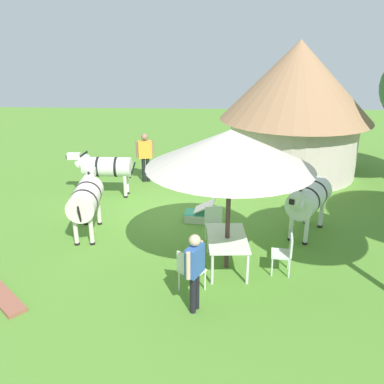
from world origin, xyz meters
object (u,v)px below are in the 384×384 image
object	(u,v)px
patio_chair_near_hut	(189,269)
patio_chair_east_end	(286,251)
patio_chair_near_lawn	(214,222)
zebra_nearest_camera	(105,167)
standing_watcher	(145,153)
thatched_hut	(296,104)
patio_dining_table	(227,241)
zebra_by_umbrella	(86,198)
guest_beside_umbrella	(195,266)
striped_lounge_chair	(198,212)
shade_umbrella	(230,149)
zebra_toward_hut	(308,199)

from	to	relation	value
patio_chair_near_hut	patio_chair_east_end	world-z (taller)	same
patio_chair_near_lawn	zebra_nearest_camera	size ratio (longest dim) A/B	0.41
patio_chair_east_end	standing_watcher	distance (m)	7.04
patio_chair_east_end	zebra_nearest_camera	world-z (taller)	zebra_nearest_camera
thatched_hut	standing_watcher	xyz separation A→B (m)	(1.28, -5.26, -1.52)
patio_chair_near_hut	patio_dining_table	bearing A→B (deg)	90.00
zebra_by_umbrella	guest_beside_umbrella	bearing A→B (deg)	-52.96
standing_watcher	striped_lounge_chair	size ratio (longest dim) A/B	1.95
shade_umbrella	guest_beside_umbrella	xyz separation A→B (m)	(1.58, -0.65, -1.77)
shade_umbrella	zebra_by_umbrella	xyz separation A→B (m)	(-1.53, -3.54, -1.74)
thatched_hut	guest_beside_umbrella	distance (m)	9.26
shade_umbrella	zebra_by_umbrella	size ratio (longest dim) A/B	1.55
patio_chair_east_end	standing_watcher	world-z (taller)	standing_watcher
guest_beside_umbrella	zebra_nearest_camera	world-z (taller)	guest_beside_umbrella
shade_umbrella	striped_lounge_chair	bearing A→B (deg)	-164.07
thatched_hut	zebra_by_umbrella	bearing A→B (deg)	-48.67
patio_chair_east_end	standing_watcher	size ratio (longest dim) A/B	0.52
patio_chair_east_end	zebra_by_umbrella	bearing A→B (deg)	78.32
patio_chair_near_lawn	guest_beside_umbrella	xyz separation A→B (m)	(2.81, -0.37, 0.43)
thatched_hut	patio_chair_near_lawn	xyz separation A→B (m)	(5.70, -2.88, -2.03)
patio_chair_near_hut	standing_watcher	xyz separation A→B (m)	(-6.65, -1.88, 0.51)
patio_chair_east_end	patio_chair_near_hut	bearing A→B (deg)	119.96
patio_chair_near_lawn	striped_lounge_chair	size ratio (longest dim) A/B	1.02
patio_chair_near_hut	patio_chair_east_end	bearing A→B (deg)	60.04
standing_watcher	zebra_nearest_camera	size ratio (longest dim) A/B	0.79
patio_chair_near_hut	striped_lounge_chair	size ratio (longest dim) A/B	1.02
shade_umbrella	zebra_nearest_camera	distance (m)	5.92
shade_umbrella	patio_chair_near_lawn	xyz separation A→B (m)	(-1.23, -0.27, -2.20)
patio_chair_east_end	patio_dining_table	bearing A→B (deg)	90.00
patio_chair_east_end	striped_lounge_chair	bearing A→B (deg)	44.45
patio_chair_east_end	striped_lounge_chair	size ratio (longest dim) A/B	1.02
zebra_by_umbrella	patio_dining_table	bearing A→B (deg)	-29.25
patio_chair_near_hut	zebra_toward_hut	bearing A→B (deg)	81.49
patio_dining_table	zebra_by_umbrella	xyz separation A→B (m)	(-1.53, -3.54, 0.32)
zebra_nearest_camera	patio_chair_east_end	bearing A→B (deg)	-132.09
guest_beside_umbrella	striped_lounge_chair	xyz separation A→B (m)	(-4.04, -0.06, -0.70)
zebra_by_umbrella	zebra_toward_hut	world-z (taller)	zebra_toward_hut
shade_umbrella	striped_lounge_chair	world-z (taller)	shade_umbrella
thatched_hut	patio_chair_near_hut	bearing A→B (deg)	-23.11
patio_chair_east_end	patio_chair_near_lawn	bearing A→B (deg)	55.26
patio_chair_east_end	guest_beside_umbrella	distance (m)	2.40
shade_umbrella	patio_chair_east_end	distance (m)	2.53
striped_lounge_chair	thatched_hut	bearing A→B (deg)	-29.55
shade_umbrella	thatched_hut	bearing A→B (deg)	159.40
zebra_nearest_camera	patio_dining_table	bearing A→B (deg)	-139.23
patio_chair_east_end	zebra_nearest_camera	size ratio (longest dim) A/B	0.41
patio_chair_near_hut	zebra_nearest_camera	bearing A→B (deg)	157.20
patio_dining_table	patio_chair_near_lawn	size ratio (longest dim) A/B	1.67
zebra_toward_hut	patio_dining_table	bearing A→B (deg)	70.69
patio_dining_table	zebra_nearest_camera	size ratio (longest dim) A/B	0.68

